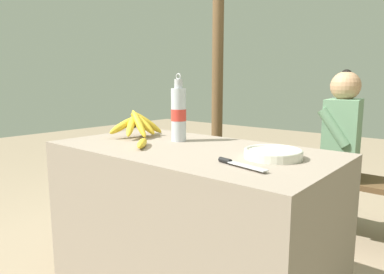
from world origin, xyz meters
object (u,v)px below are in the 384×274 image
(wooden_bench, at_px, (315,181))
(seated_vendor, at_px, (334,144))
(banana_bunch_green, at_px, (264,154))
(serving_bowl, at_px, (273,153))
(loose_banana_front, at_px, (142,143))
(water_bottle, at_px, (179,114))
(banana_bunch_ripe, at_px, (138,124))
(support_post_near, at_px, (218,76))
(knife, at_px, (235,163))

(wooden_bench, bearing_deg, seated_vendor, -17.49)
(wooden_bench, height_order, seated_vendor, seated_vendor)
(wooden_bench, bearing_deg, banana_bunch_green, -179.18)
(serving_bowl, xyz_separation_m, banana_bunch_green, (-0.64, 1.12, -0.27))
(loose_banana_front, relative_size, wooden_bench, 0.11)
(water_bottle, xyz_separation_m, banana_bunch_green, (-0.08, 1.06, -0.39))
(banana_bunch_ripe, xyz_separation_m, seated_vendor, (0.72, 1.07, -0.18))
(banana_bunch_ripe, relative_size, water_bottle, 1.01)
(serving_bowl, relative_size, support_post_near, 0.10)
(water_bottle, distance_m, banana_bunch_green, 1.14)
(knife, bearing_deg, wooden_bench, 110.09)
(serving_bowl, relative_size, wooden_bench, 0.14)
(serving_bowl, xyz_separation_m, water_bottle, (-0.56, 0.06, 0.12))
(seated_vendor, bearing_deg, serving_bowl, 86.77)
(wooden_bench, bearing_deg, water_bottle, -107.03)
(loose_banana_front, height_order, banana_bunch_green, loose_banana_front)
(banana_bunch_ripe, relative_size, loose_banana_front, 2.04)
(serving_bowl, bearing_deg, support_post_near, 132.96)
(loose_banana_front, relative_size, seated_vendor, 0.15)
(banana_bunch_ripe, relative_size, serving_bowl, 1.52)
(wooden_bench, distance_m, seated_vendor, 0.32)
(knife, xyz_separation_m, seated_vendor, (-0.06, 1.29, -0.11))
(wooden_bench, distance_m, banana_bunch_green, 0.43)
(serving_bowl, height_order, loose_banana_front, serving_bowl)
(water_bottle, xyz_separation_m, seated_vendor, (0.45, 1.03, -0.24))
(banana_bunch_ripe, xyz_separation_m, water_bottle, (0.27, 0.04, 0.07))
(loose_banana_front, distance_m, support_post_near, 1.67)
(wooden_bench, xyz_separation_m, seated_vendor, (0.12, -0.04, 0.29))
(seated_vendor, xyz_separation_m, banana_bunch_green, (-0.53, 0.03, -0.15))
(seated_vendor, distance_m, support_post_near, 1.24)
(loose_banana_front, relative_size, knife, 0.76)
(banana_bunch_green, bearing_deg, water_bottle, -85.67)
(serving_bowl, xyz_separation_m, wooden_bench, (-0.23, 1.13, -0.41))
(serving_bowl, relative_size, seated_vendor, 0.20)
(serving_bowl, height_order, seated_vendor, seated_vendor)
(banana_bunch_green, bearing_deg, wooden_bench, 0.82)
(serving_bowl, xyz_separation_m, loose_banana_front, (-0.57, -0.18, -0.00))
(wooden_bench, bearing_deg, support_post_near, 169.15)
(banana_bunch_ripe, height_order, banana_bunch_green, banana_bunch_ripe)
(support_post_near, bearing_deg, loose_banana_front, -66.35)
(banana_bunch_ripe, bearing_deg, water_bottle, 8.83)
(support_post_near, bearing_deg, water_bottle, -61.97)
(banana_bunch_ripe, xyz_separation_m, support_post_near, (-0.41, 1.30, 0.29))
(loose_banana_front, bearing_deg, banana_bunch_green, 92.82)
(serving_bowl, bearing_deg, seated_vendor, 95.54)
(water_bottle, height_order, support_post_near, support_post_near)
(banana_bunch_ripe, distance_m, banana_bunch_green, 1.17)
(knife, height_order, banana_bunch_green, knife)
(serving_bowl, bearing_deg, knife, -103.30)
(water_bottle, distance_m, wooden_bench, 1.24)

